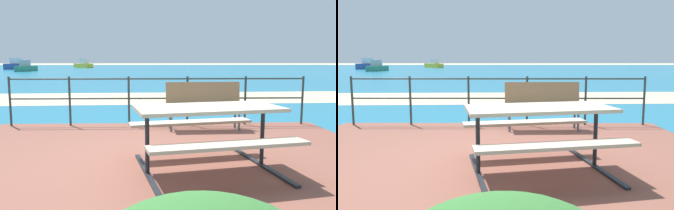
% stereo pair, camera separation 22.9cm
% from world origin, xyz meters
% --- Properties ---
extents(ground_plane, '(240.00, 240.00, 0.00)m').
position_xyz_m(ground_plane, '(0.00, 0.00, 0.00)').
color(ground_plane, beige).
extents(patio_paving, '(6.40, 5.20, 0.06)m').
position_xyz_m(patio_paving, '(0.00, 0.00, 0.03)').
color(patio_paving, brown).
rests_on(patio_paving, ground).
extents(sea_water, '(90.00, 90.00, 0.01)m').
position_xyz_m(sea_water, '(0.00, 40.00, 0.01)').
color(sea_water, teal).
rests_on(sea_water, ground).
extents(beach_strip, '(54.12, 6.21, 0.01)m').
position_xyz_m(beach_strip, '(0.00, 7.83, 0.01)').
color(beach_strip, beige).
rests_on(beach_strip, ground).
extents(picnic_table, '(1.96, 1.86, 0.77)m').
position_xyz_m(picnic_table, '(0.57, -0.49, 0.66)').
color(picnic_table, '#BCAD93').
rests_on(picnic_table, patio_paving).
extents(park_bench, '(1.44, 0.46, 0.89)m').
position_xyz_m(park_bench, '(0.86, 1.97, 0.61)').
color(park_bench, '#8C704C').
rests_on(park_bench, patio_paving).
extents(railing_fence, '(5.94, 0.04, 0.99)m').
position_xyz_m(railing_fence, '(0.00, 2.40, 0.68)').
color(railing_fence, '#2D3833').
rests_on(railing_fence, patio_paving).
extents(boat_near, '(4.12, 5.01, 1.46)m').
position_xyz_m(boat_near, '(-12.45, 53.80, 0.52)').
color(boat_near, yellow).
rests_on(boat_near, sea_water).
extents(boat_mid, '(1.49, 4.14, 1.31)m').
position_xyz_m(boat_mid, '(-15.42, 36.49, 0.44)').
color(boat_mid, '#338466').
rests_on(boat_mid, sea_water).
extents(boat_far, '(2.47, 4.75, 1.58)m').
position_xyz_m(boat_far, '(-19.83, 45.03, 0.55)').
color(boat_far, '#2D478C').
rests_on(boat_far, sea_water).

